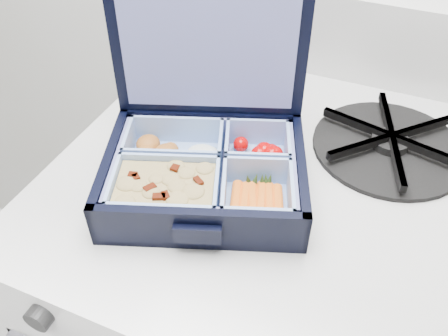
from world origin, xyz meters
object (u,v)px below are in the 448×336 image
at_px(burner_grate, 390,140).
at_px(stove, 267,331).
at_px(fork, 253,139).
at_px(bento_box, 205,174).

bearing_deg(burner_grate, stove, -143.88).
bearing_deg(fork, stove, -10.91).
bearing_deg(bento_box, stove, 26.60).
bearing_deg(burner_grate, bento_box, -139.20).
bearing_deg(bento_box, fork, 59.87).
relative_size(stove, fork, 4.41).
xyz_separation_m(stove, burner_grate, (0.11, 0.08, 0.42)).
relative_size(burner_grate, fork, 1.04).
relative_size(bento_box, burner_grate, 1.15).
xyz_separation_m(stove, bento_box, (-0.07, -0.08, 0.43)).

